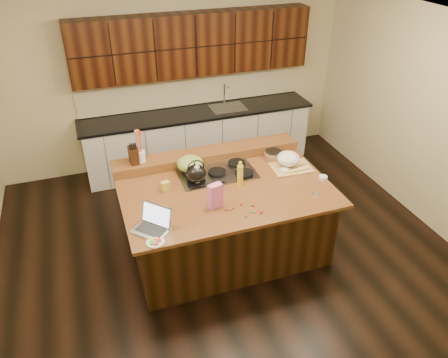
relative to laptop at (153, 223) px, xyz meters
name	(u,v)px	position (x,y,z in m)	size (l,w,h in m)	color
room	(225,154)	(0.93, 0.49, 0.37)	(5.52, 5.02, 2.72)	black
island	(225,219)	(0.93, 0.49, -0.52)	(2.40, 1.60, 0.92)	black
back_ledge	(207,155)	(0.93, 1.19, 0.00)	(2.40, 0.30, 0.12)	black
cooktop	(217,173)	(0.93, 0.79, -0.05)	(0.92, 0.52, 0.05)	gray
back_counter	(197,108)	(1.23, 2.71, 0.00)	(3.70, 0.66, 2.40)	silver
kettle	(196,173)	(0.63, 0.66, 0.08)	(0.23, 0.23, 0.21)	black
green_bowl	(190,164)	(0.63, 0.92, 0.07)	(0.32, 0.32, 0.18)	olive
laptop	(153,223)	(0.00, 0.00, 0.00)	(0.44, 0.44, 0.24)	#B7B7BC
oil_bottle	(240,176)	(1.10, 0.46, 0.07)	(0.07, 0.07, 0.27)	yellow
vinegar_bottle	(197,176)	(0.64, 0.63, 0.06)	(0.06, 0.06, 0.25)	silver
wooden_tray	(289,161)	(1.83, 0.67, 0.02)	(0.50, 0.40, 0.20)	tan
ramekin_a	(285,171)	(1.72, 0.56, -0.04)	(0.10, 0.10, 0.04)	white
ramekin_b	(323,178)	(2.08, 0.27, -0.04)	(0.10, 0.10, 0.04)	white
ramekin_c	(293,156)	(1.99, 0.86, -0.04)	(0.10, 0.10, 0.04)	white
strainer_bowl	(273,156)	(1.74, 0.92, -0.02)	(0.24, 0.24, 0.09)	#996B3F
kitchen_timer	(315,192)	(1.84, 0.01, -0.03)	(0.08, 0.08, 0.07)	silver
pink_bag	(215,196)	(0.70, 0.15, 0.08)	(0.15, 0.08, 0.28)	pink
candy_plate	(155,242)	(-0.03, -0.22, -0.06)	(0.18, 0.18, 0.01)	white
package_box	(165,187)	(0.26, 0.63, 0.00)	(0.09, 0.06, 0.12)	gold
utensil_crock	(140,157)	(0.09, 1.19, 0.13)	(0.12, 0.12, 0.14)	white
knife_block	(133,155)	(0.01, 1.19, 0.16)	(0.10, 0.17, 0.20)	black
gumdrop_0	(231,210)	(0.83, 0.03, -0.06)	(0.02, 0.02, 0.02)	red
gumdrop_1	(254,212)	(1.05, -0.09, -0.06)	(0.02, 0.02, 0.02)	#198C26
gumdrop_2	(260,213)	(1.11, -0.12, -0.06)	(0.02, 0.02, 0.02)	red
gumdrop_3	(251,205)	(1.07, 0.04, -0.06)	(0.02, 0.02, 0.02)	#198C26
gumdrop_4	(260,212)	(1.12, -0.11, -0.06)	(0.02, 0.02, 0.02)	red
gumdrop_5	(224,210)	(0.77, 0.06, -0.06)	(0.02, 0.02, 0.02)	#198C26
gumdrop_6	(253,206)	(1.09, 0.02, -0.06)	(0.02, 0.02, 0.02)	red
gumdrop_7	(250,212)	(1.02, -0.06, -0.06)	(0.02, 0.02, 0.02)	#198C26
gumdrop_8	(262,212)	(1.13, -0.11, -0.06)	(0.02, 0.02, 0.02)	red
gumdrop_9	(233,208)	(0.88, 0.06, -0.06)	(0.02, 0.02, 0.02)	#198C26
gumdrop_10	(227,210)	(0.80, 0.05, -0.06)	(0.02, 0.02, 0.02)	red
gumdrop_11	(246,217)	(0.95, -0.13, -0.06)	(0.02, 0.02, 0.02)	#198C26
gumdrop_12	(241,204)	(0.98, 0.09, -0.06)	(0.02, 0.02, 0.02)	red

